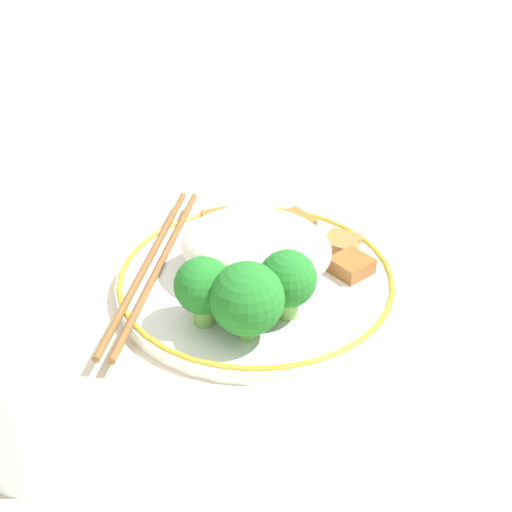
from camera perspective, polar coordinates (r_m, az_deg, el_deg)
ground_plane at (r=0.58m, az=-0.00°, el=-2.62°), size 3.00×3.00×0.00m
plate at (r=0.58m, az=-0.00°, el=-2.00°), size 0.23×0.23×0.01m
rice_mound at (r=0.56m, az=0.06°, el=0.77°), size 0.12×0.09×0.06m
broccoli_back_left at (r=0.51m, az=-4.26°, el=-2.51°), size 0.04×0.04×0.05m
broccoli_back_center at (r=0.50m, az=-0.72°, el=-3.48°), size 0.05×0.05×0.06m
broccoli_back_right at (r=0.52m, az=2.54°, el=-1.95°), size 0.04×0.04×0.05m
meat_near_front at (r=0.58m, az=7.63°, el=-0.76°), size 0.04×0.04×0.01m
meat_near_left at (r=0.61m, az=6.84°, el=1.01°), size 0.03×0.03×0.01m
meat_near_right at (r=0.61m, az=-3.48°, el=1.16°), size 0.04×0.04×0.01m
meat_near_back at (r=0.64m, az=-3.08°, el=2.79°), size 0.04×0.04×0.01m
meat_on_rice_edge at (r=0.61m, az=0.94°, el=1.31°), size 0.03×0.03×0.01m
meat_mid_left at (r=0.63m, az=3.06°, el=2.60°), size 0.04×0.04×0.01m
chopsticks at (r=0.59m, az=-8.22°, el=-0.68°), size 0.03×0.24×0.01m
drinking_glass at (r=0.44m, az=-18.34°, el=-10.57°), size 0.06×0.06×0.10m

